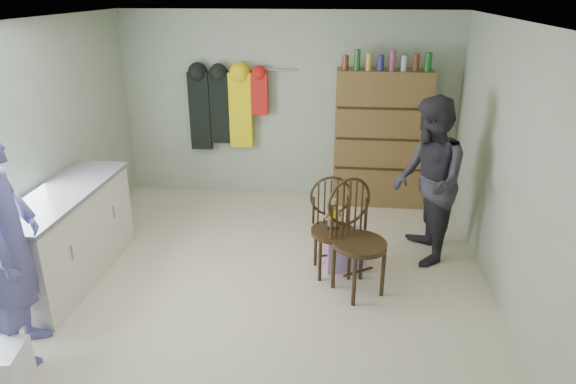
# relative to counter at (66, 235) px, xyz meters

# --- Properties ---
(ground_plane) EXTENTS (5.00, 5.00, 0.00)m
(ground_plane) POSITION_rel_counter_xyz_m (1.95, 0.00, -0.47)
(ground_plane) COLOR beige
(ground_plane) RESTS_ON ground
(room_walls) EXTENTS (5.00, 5.00, 5.00)m
(room_walls) POSITION_rel_counter_xyz_m (1.95, 0.53, 1.11)
(room_walls) COLOR #A9B497
(room_walls) RESTS_ON ground
(counter) EXTENTS (0.64, 1.86, 0.94)m
(counter) POSITION_rel_counter_xyz_m (0.00, 0.00, 0.00)
(counter) COLOR silver
(counter) RESTS_ON ground
(chair_front) EXTENTS (0.52, 0.52, 1.00)m
(chair_front) POSITION_rel_counter_xyz_m (2.63, 0.42, 0.08)
(chair_front) COLOR black
(chair_front) RESTS_ON ground
(chair_far) EXTENTS (0.69, 0.69, 1.12)m
(chair_far) POSITION_rel_counter_xyz_m (2.86, 0.08, 0.13)
(chair_far) COLOR black
(chair_far) RESTS_ON ground
(striped_bag) EXTENTS (0.43, 0.36, 0.41)m
(striped_bag) POSITION_rel_counter_xyz_m (2.77, 0.49, -0.27)
(striped_bag) COLOR pink
(striped_bag) RESTS_ON ground
(person_left) EXTENTS (0.68, 0.82, 1.93)m
(person_left) POSITION_rel_counter_xyz_m (0.22, -1.12, 0.49)
(person_left) COLOR #545399
(person_left) RESTS_ON ground
(person_right) EXTENTS (0.73, 0.91, 1.77)m
(person_right) POSITION_rel_counter_xyz_m (3.60, 0.79, 0.41)
(person_right) COLOR #2D2B33
(person_right) RESTS_ON ground
(dresser) EXTENTS (1.20, 0.39, 2.05)m
(dresser) POSITION_rel_counter_xyz_m (3.20, 2.30, 0.44)
(dresser) COLOR brown
(dresser) RESTS_ON ground
(coat_rack) EXTENTS (1.42, 0.12, 1.09)m
(coat_rack) POSITION_rel_counter_xyz_m (1.12, 2.38, 0.78)
(coat_rack) COLOR #99999E
(coat_rack) RESTS_ON ground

